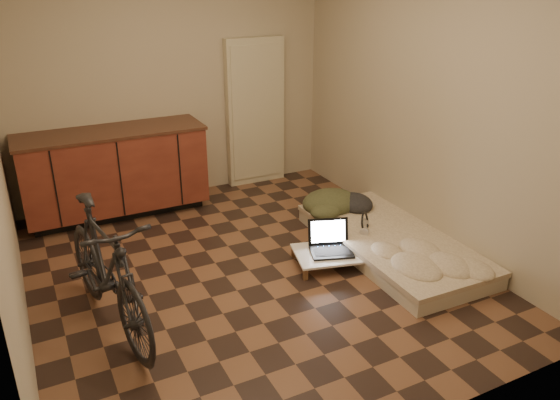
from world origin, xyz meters
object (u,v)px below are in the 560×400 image
futon (391,243)px  laptop (330,245)px  bicycle (106,264)px  lap_desk (336,253)px

futon → laptop: size_ratio=4.38×
bicycle → lap_desk: 1.97m
bicycle → laptop: bicycle is taller
futon → bicycle: bearing=-178.0°
bicycle → lap_desk: bicycle is taller
lap_desk → laptop: (-0.03, 0.05, 0.07)m
futon → laptop: bearing=173.9°
bicycle → futon: size_ratio=0.82×
bicycle → laptop: 1.93m
futon → laptop: laptop is taller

